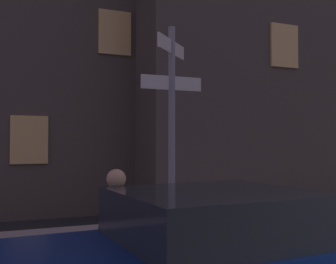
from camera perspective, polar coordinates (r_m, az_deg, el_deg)
sidewalk_kerb at (r=8.23m, az=2.62°, el=-14.49°), size 40.00×3.20×0.14m
signpost at (r=7.02m, az=0.51°, el=1.77°), size 1.12×0.84×3.78m
car_near_right at (r=4.13m, az=3.29°, el=-17.57°), size 4.12×2.26×1.43m
cyclist at (r=4.77m, az=-6.69°, el=-15.54°), size 1.82×0.34×1.61m
building_right_block at (r=17.33m, az=13.41°, el=14.54°), size 12.65×8.69×13.45m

